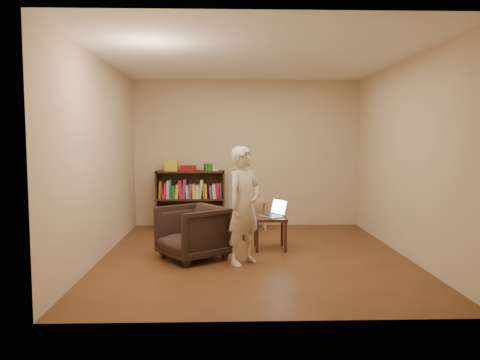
{
  "coord_description": "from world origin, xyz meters",
  "views": [
    {
      "loc": [
        -0.37,
        -6.12,
        1.55
      ],
      "look_at": [
        -0.18,
        0.35,
        0.99
      ],
      "focal_mm": 35.0,
      "sensor_mm": 36.0,
      "label": 1
    }
  ],
  "objects_px": {
    "stool": "(257,205)",
    "laptop": "(274,212)",
    "armchair": "(193,232)",
    "side_table": "(270,222)",
    "bookshelf": "(191,202)",
    "person": "(244,206)"
  },
  "relations": [
    {
      "from": "laptop",
      "to": "bookshelf",
      "type": "bearing_deg",
      "value": -173.07
    },
    {
      "from": "bookshelf",
      "to": "person",
      "type": "bearing_deg",
      "value": -71.09
    },
    {
      "from": "stool",
      "to": "armchair",
      "type": "xyz_separation_m",
      "value": [
        -0.96,
        -2.0,
        -0.06
      ]
    },
    {
      "from": "side_table",
      "to": "person",
      "type": "bearing_deg",
      "value": -117.43
    },
    {
      "from": "armchair",
      "to": "bookshelf",
      "type": "bearing_deg",
      "value": 149.05
    },
    {
      "from": "side_table",
      "to": "laptop",
      "type": "distance_m",
      "value": 0.15
    },
    {
      "from": "laptop",
      "to": "person",
      "type": "height_order",
      "value": "person"
    },
    {
      "from": "armchair",
      "to": "side_table",
      "type": "distance_m",
      "value": 1.17
    },
    {
      "from": "armchair",
      "to": "laptop",
      "type": "distance_m",
      "value": 1.25
    },
    {
      "from": "bookshelf",
      "to": "armchair",
      "type": "xyz_separation_m",
      "value": [
        0.19,
        -2.23,
        -0.09
      ]
    },
    {
      "from": "stool",
      "to": "laptop",
      "type": "height_order",
      "value": "laptop"
    },
    {
      "from": "bookshelf",
      "to": "laptop",
      "type": "distance_m",
      "value": 2.13
    },
    {
      "from": "bookshelf",
      "to": "person",
      "type": "relative_size",
      "value": 0.82
    },
    {
      "from": "bookshelf",
      "to": "person",
      "type": "height_order",
      "value": "person"
    },
    {
      "from": "armchair",
      "to": "laptop",
      "type": "height_order",
      "value": "laptop"
    },
    {
      "from": "armchair",
      "to": "person",
      "type": "bearing_deg",
      "value": 32.82
    },
    {
      "from": "side_table",
      "to": "stool",
      "type": "bearing_deg",
      "value": 93.45
    },
    {
      "from": "stool",
      "to": "side_table",
      "type": "xyz_separation_m",
      "value": [
        0.09,
        -1.49,
        -0.03
      ]
    },
    {
      "from": "laptop",
      "to": "person",
      "type": "distance_m",
      "value": 0.95
    },
    {
      "from": "stool",
      "to": "laptop",
      "type": "relative_size",
      "value": 1.16
    },
    {
      "from": "laptop",
      "to": "armchair",
      "type": "bearing_deg",
      "value": -94.81
    },
    {
      "from": "side_table",
      "to": "person",
      "type": "distance_m",
      "value": 0.93
    }
  ]
}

